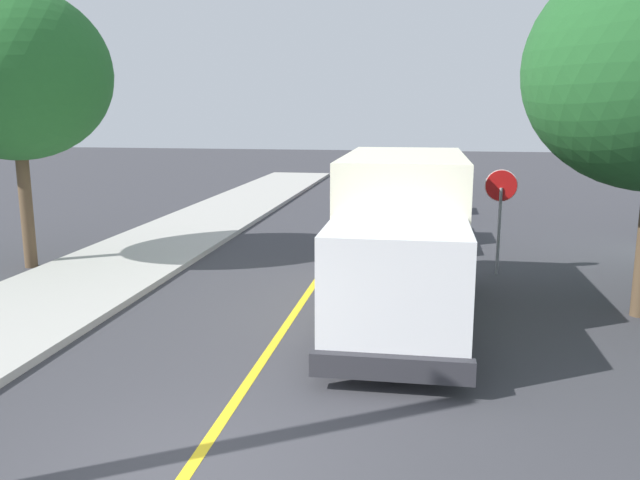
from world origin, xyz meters
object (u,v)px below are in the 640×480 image
object	(u,v)px
box_truck	(402,229)
stop_sign	(500,201)
parked_car_mid	(416,194)
parked_car_far	(420,178)
parked_car_furthest	(416,168)
street_tree_near	(14,74)
parked_car_near	(417,217)

from	to	relation	value
box_truck	stop_sign	xyz separation A→B (m)	(2.26, 3.75, 0.09)
box_truck	parked_car_mid	world-z (taller)	box_truck
box_truck	parked_car_far	size ratio (longest dim) A/B	1.61
parked_car_far	parked_car_furthest	bearing A→B (deg)	93.03
parked_car_furthest	stop_sign	size ratio (longest dim) A/B	1.69
stop_sign	street_tree_near	bearing A→B (deg)	-173.75
parked_car_mid	parked_car_furthest	size ratio (longest dim) A/B	0.99
parked_car_mid	street_tree_near	distance (m)	15.12
parked_car_furthest	stop_sign	xyz separation A→B (m)	(2.53, -21.36, 1.06)
parked_car_far	street_tree_near	xyz separation A→B (m)	(-9.88, -16.91, 4.18)
parked_car_mid	parked_car_far	distance (m)	6.22
parked_car_mid	stop_sign	distance (m)	9.69
parked_car_near	parked_car_far	world-z (taller)	same
parked_car_furthest	street_tree_near	size ratio (longest dim) A/B	0.63
parked_car_near	street_tree_near	distance (m)	11.94
parked_car_near	parked_car_mid	world-z (taller)	same
parked_car_near	stop_sign	distance (m)	4.37
box_truck	parked_car_furthest	distance (m)	25.13
parked_car_far	street_tree_near	distance (m)	20.03
stop_sign	parked_car_far	bearing A→B (deg)	98.12
box_truck	parked_car_near	distance (m)	7.49
parked_car_furthest	box_truck	bearing A→B (deg)	-89.40
parked_car_far	stop_sign	xyz separation A→B (m)	(2.22, -15.59, 1.06)
box_truck	parked_car_mid	distance (m)	13.15
stop_sign	street_tree_near	xyz separation A→B (m)	(-12.11, -1.33, 3.12)
parked_car_far	parked_car_near	bearing A→B (deg)	-89.44
parked_car_near	street_tree_near	size ratio (longest dim) A/B	0.62
stop_sign	box_truck	bearing A→B (deg)	-121.12
parked_car_furthest	stop_sign	distance (m)	21.54
parked_car_mid	street_tree_near	bearing A→B (deg)	-132.64
box_truck	parked_car_far	xyz separation A→B (m)	(0.04, 19.34, -0.97)
parked_car_far	stop_sign	world-z (taller)	stop_sign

